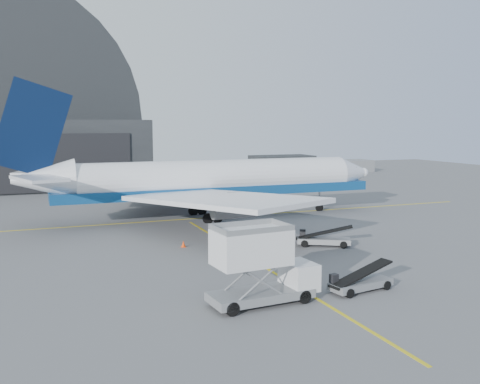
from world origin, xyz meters
name	(u,v)px	position (x,y,z in m)	size (l,w,h in m)	color
ground	(250,258)	(0.00, 0.00, 0.00)	(200.00, 200.00, 0.00)	#565659
taxi_lines	(204,230)	(0.00, 12.67, 0.01)	(80.00, 42.12, 0.02)	gold
distant_bldg_a	(282,173)	(38.00, 72.00, 0.00)	(14.00, 8.00, 4.00)	black
distant_bldg_b	(353,172)	(55.00, 68.00, 0.00)	(8.00, 6.00, 2.80)	gray
airliner	(204,181)	(2.27, 19.65, 4.54)	(46.19, 44.79, 16.21)	white
catering_truck	(260,266)	(-3.86, -10.98, 2.44)	(7.20, 3.20, 4.82)	gray
pushback_tug	(267,231)	(4.85, 7.20, 0.63)	(4.12, 3.19, 1.69)	black
belt_loader_a	(360,283)	(3.52, -11.03, 0.58)	(5.03, 2.39, 1.88)	gray
belt_loader_b	(323,239)	(8.13, 1.75, 0.61)	(5.05, 3.81, 1.97)	gray
traffic_cone	(183,244)	(-4.12, 5.97, 0.28)	(0.41, 0.41, 0.59)	#ED3B07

